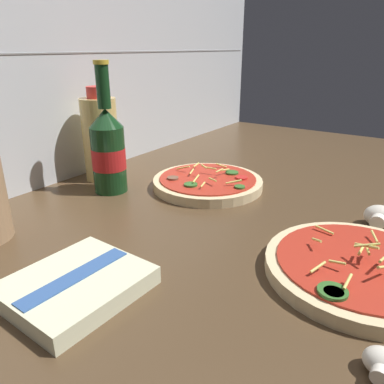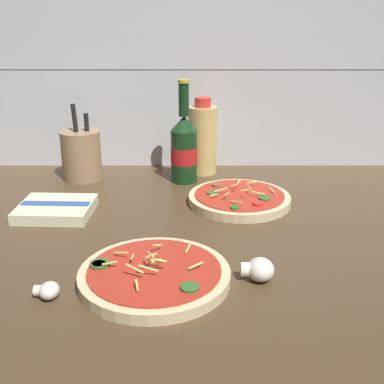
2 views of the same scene
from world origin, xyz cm
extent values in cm
cube|color=#4C3823|center=(0.00, 0.00, 1.25)|extent=(160.00, 90.00, 2.50)
cube|color=silver|center=(0.00, 45.50, 30.00)|extent=(160.00, 1.00, 60.00)
cube|color=gray|center=(0.00, 44.95, 30.00)|extent=(156.80, 0.16, 0.30)
cylinder|color=beige|center=(-9.79, -19.66, 3.45)|extent=(25.23, 25.23, 1.90)
cylinder|color=#B22D1E|center=(-9.79, -19.66, 4.55)|extent=(22.20, 22.20, 0.30)
cylinder|color=#336628|center=(-18.95, -18.23, 4.90)|extent=(3.53, 3.53, 0.40)
cylinder|color=#336628|center=(-3.92, -25.62, 4.90)|extent=(2.99, 2.99, 0.40)
cylinder|color=#336628|center=(-19.16, -18.39, 4.90)|extent=(2.31, 2.31, 0.40)
cylinder|color=#EADB6B|center=(-11.98, -25.89, 5.42)|extent=(0.83, 2.26, 1.05)
cylinder|color=#EADB6B|center=(-13.63, -17.30, 5.70)|extent=(0.46, 2.12, 0.66)
cylinder|color=#EADB6B|center=(-9.40, -20.10, 6.18)|extent=(2.19, 0.94, 0.63)
cylinder|color=#EADB6B|center=(-9.66, -13.48, 5.93)|extent=(1.70, 1.81, 0.98)
cylinder|color=#EADB6B|center=(-17.12, -19.37, 5.63)|extent=(2.67, 0.53, 0.95)
cylinder|color=#EADB6B|center=(-8.58, -20.48, 6.71)|extent=(1.93, 0.48, 0.78)
cylinder|color=#EADB6B|center=(-10.55, -21.95, 6.11)|extent=(3.24, 0.52, 1.31)
cylinder|color=#EADB6B|center=(-15.84, -15.54, 5.53)|extent=(2.62, 1.38, 0.89)
cylinder|color=#EADB6B|center=(-4.26, -13.10, 5.16)|extent=(1.10, 3.06, 0.57)
cylinder|color=#EADB6B|center=(-10.36, -19.93, 7.51)|extent=(1.53, 3.04, 1.03)
cylinder|color=#EADB6B|center=(-12.65, -22.44, 6.34)|extent=(3.10, 1.39, 1.36)
cylinder|color=#EADB6B|center=(-10.20, -19.91, 7.29)|extent=(1.76, 3.19, 1.27)
cylinder|color=#EADB6B|center=(-2.96, -19.89, 5.47)|extent=(2.58, 1.60, 0.86)
cylinder|color=#EADB6B|center=(-9.69, -19.26, 6.15)|extent=(2.24, 0.45, 0.52)
cylinder|color=beige|center=(7.48, 15.16, 3.49)|extent=(23.71, 23.71, 1.98)
cylinder|color=#B22D1E|center=(7.48, 15.16, 4.63)|extent=(20.86, 20.86, 0.30)
cylinder|color=#336628|center=(5.70, 6.49, 4.98)|extent=(2.11, 2.11, 0.40)
cylinder|color=#336628|center=(12.89, 12.14, 4.98)|extent=(2.89, 2.89, 0.40)
cylinder|color=brown|center=(2.48, 20.86, 4.98)|extent=(2.43, 2.43, 0.40)
cylinder|color=red|center=(11.01, 8.78, 4.98)|extent=(2.57, 2.57, 0.40)
cylinder|color=#336628|center=(1.26, 15.39, 4.98)|extent=(2.78, 2.78, 0.40)
cylinder|color=#EADB6B|center=(6.18, 8.12, 5.61)|extent=(2.44, 2.78, 0.92)
cylinder|color=#EADB6B|center=(11.04, 20.52, 5.79)|extent=(2.60, 0.55, 0.59)
cylinder|color=#EADB6B|center=(9.76, 15.93, 6.19)|extent=(0.72, 2.91, 0.39)
cylinder|color=#EADB6B|center=(3.10, 15.32, 5.76)|extent=(3.18, 1.02, 0.95)
cylinder|color=#EADB6B|center=(4.18, 11.94, 5.89)|extent=(1.41, 2.48, 0.49)
cylinder|color=#EADB6B|center=(11.43, 13.28, 5.80)|extent=(3.13, 0.99, 0.76)
cylinder|color=#EADB6B|center=(6.63, 18.80, 5.69)|extent=(2.06, 0.72, 0.90)
cylinder|color=#EADB6B|center=(15.20, 16.27, 5.36)|extent=(1.44, 2.55, 1.12)
cylinder|color=#EADB6B|center=(1.36, 12.53, 5.53)|extent=(1.88, 0.55, 0.78)
cylinder|color=#EADB6B|center=(7.09, 15.91, 7.27)|extent=(1.08, 1.92, 0.67)
cylinder|color=#EADB6B|center=(8.39, 12.81, 6.55)|extent=(1.93, 0.98, 0.71)
cylinder|color=#EADB6B|center=(7.91, 22.00, 5.68)|extent=(0.84, 3.32, 1.40)
cylinder|color=#143819|center=(-5.64, 31.23, 9.33)|extent=(6.92, 6.92, 13.65)
cone|color=#143819|center=(-5.64, 31.23, 18.01)|extent=(6.92, 6.92, 3.72)
cylinder|color=#143819|center=(-5.64, 31.23, 24.01)|extent=(2.63, 2.63, 8.26)
cylinder|color=gold|center=(-5.64, 31.23, 28.54)|extent=(3.02, 3.02, 0.80)
cylinder|color=red|center=(-5.64, 31.23, 9.60)|extent=(6.99, 6.99, 4.37)
cylinder|color=#D6B766|center=(-0.69, 38.70, 11.66)|extent=(7.92, 7.92, 18.32)
cylinder|color=red|center=(-0.69, 38.70, 22.07)|extent=(4.36, 4.36, 2.50)
cylinder|color=white|center=(5.71, -19.19, 4.36)|extent=(2.39, 2.39, 2.39)
ellipsoid|color=silver|center=(7.83, -19.19, 4.36)|extent=(4.51, 5.31, 3.72)
cylinder|color=white|center=(-27.27, -24.79, 3.80)|extent=(1.67, 1.67, 1.67)
ellipsoid|color=silver|center=(-25.78, -24.79, 3.80)|extent=(3.16, 3.72, 2.60)
cylinder|color=#9E7A56|center=(-32.89, 33.24, 8.98)|extent=(10.37, 10.37, 12.96)
cylinder|color=black|center=(-31.04, 33.76, 13.93)|extent=(1.82, 2.68, 12.55)
cylinder|color=black|center=(-33.57, 32.54, 15.18)|extent=(2.53, 2.49, 15.03)
cube|color=beige|center=(-33.66, 8.74, 3.70)|extent=(16.42, 14.45, 2.40)
cube|color=#335693|center=(-33.66, 8.74, 4.98)|extent=(15.16, 3.11, 0.16)
camera|label=1|loc=(-57.92, -24.97, 31.26)|focal=35.00mm
camera|label=2|loc=(-3.58, -89.47, 44.22)|focal=45.00mm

